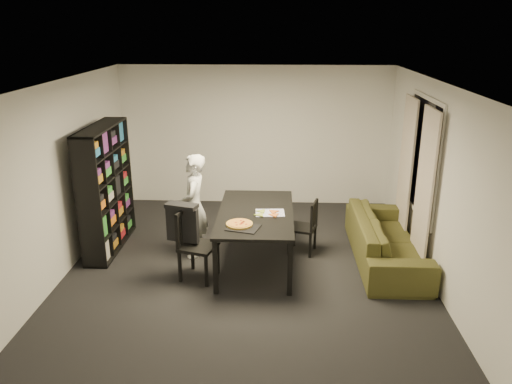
{
  "coord_description": "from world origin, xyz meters",
  "views": [
    {
      "loc": [
        0.41,
        -6.39,
        3.31
      ],
      "look_at": [
        0.12,
        0.25,
        1.05
      ],
      "focal_mm": 35.0,
      "sensor_mm": 36.0,
      "label": 1
    }
  ],
  "objects_px": {
    "person": "(194,206)",
    "sofa": "(386,239)",
    "baking_tray": "(243,228)",
    "pepperoni_pizza": "(239,224)",
    "chair_right": "(308,224)",
    "chair_left": "(192,239)",
    "dining_table": "(256,217)",
    "bookshelf": "(106,189)"
  },
  "relations": [
    {
      "from": "dining_table",
      "to": "person",
      "type": "bearing_deg",
      "value": 165.23
    },
    {
      "from": "chair_left",
      "to": "sofa",
      "type": "height_order",
      "value": "chair_left"
    },
    {
      "from": "bookshelf",
      "to": "dining_table",
      "type": "xyz_separation_m",
      "value": [
        2.27,
        -0.45,
        -0.23
      ]
    },
    {
      "from": "bookshelf",
      "to": "pepperoni_pizza",
      "type": "xyz_separation_m",
      "value": [
        2.08,
        -0.96,
        -0.14
      ]
    },
    {
      "from": "dining_table",
      "to": "chair_right",
      "type": "bearing_deg",
      "value": 26.35
    },
    {
      "from": "person",
      "to": "chair_right",
      "type": "bearing_deg",
      "value": 93.7
    },
    {
      "from": "person",
      "to": "baking_tray",
      "type": "relative_size",
      "value": 3.86
    },
    {
      "from": "bookshelf",
      "to": "pepperoni_pizza",
      "type": "height_order",
      "value": "bookshelf"
    },
    {
      "from": "chair_left",
      "to": "pepperoni_pizza",
      "type": "distance_m",
      "value": 0.7
    },
    {
      "from": "bookshelf",
      "to": "chair_left",
      "type": "bearing_deg",
      "value": -32.12
    },
    {
      "from": "chair_right",
      "to": "pepperoni_pizza",
      "type": "height_order",
      "value": "pepperoni_pizza"
    },
    {
      "from": "chair_right",
      "to": "sofa",
      "type": "xyz_separation_m",
      "value": [
        1.13,
        -0.21,
        -0.14
      ]
    },
    {
      "from": "dining_table",
      "to": "chair_right",
      "type": "xyz_separation_m",
      "value": [
        0.76,
        0.38,
        -0.25
      ]
    },
    {
      "from": "sofa",
      "to": "chair_right",
      "type": "bearing_deg",
      "value": 79.51
    },
    {
      "from": "bookshelf",
      "to": "pepperoni_pizza",
      "type": "distance_m",
      "value": 2.29
    },
    {
      "from": "dining_table",
      "to": "baking_tray",
      "type": "height_order",
      "value": "baking_tray"
    },
    {
      "from": "chair_right",
      "to": "baking_tray",
      "type": "height_order",
      "value": "chair_right"
    },
    {
      "from": "bookshelf",
      "to": "chair_left",
      "type": "xyz_separation_m",
      "value": [
        1.43,
        -0.9,
        -0.4
      ]
    },
    {
      "from": "baking_tray",
      "to": "person",
      "type": "bearing_deg",
      "value": 133.27
    },
    {
      "from": "person",
      "to": "sofa",
      "type": "height_order",
      "value": "person"
    },
    {
      "from": "person",
      "to": "baking_tray",
      "type": "height_order",
      "value": "person"
    },
    {
      "from": "chair_left",
      "to": "pepperoni_pizza",
      "type": "height_order",
      "value": "chair_left"
    },
    {
      "from": "chair_right",
      "to": "pepperoni_pizza",
      "type": "distance_m",
      "value": 1.35
    },
    {
      "from": "chair_right",
      "to": "pepperoni_pizza",
      "type": "relative_size",
      "value": 2.35
    },
    {
      "from": "chair_right",
      "to": "person",
      "type": "bearing_deg",
      "value": -68.97
    },
    {
      "from": "sofa",
      "to": "dining_table",
      "type": "bearing_deg",
      "value": 95.03
    },
    {
      "from": "chair_left",
      "to": "baking_tray",
      "type": "relative_size",
      "value": 2.43
    },
    {
      "from": "dining_table",
      "to": "chair_left",
      "type": "distance_m",
      "value": 0.97
    },
    {
      "from": "chair_left",
      "to": "dining_table",
      "type": "bearing_deg",
      "value": -45.16
    },
    {
      "from": "dining_table",
      "to": "chair_left",
      "type": "height_order",
      "value": "chair_left"
    },
    {
      "from": "bookshelf",
      "to": "sofa",
      "type": "height_order",
      "value": "bookshelf"
    },
    {
      "from": "bookshelf",
      "to": "dining_table",
      "type": "distance_m",
      "value": 2.33
    },
    {
      "from": "baking_tray",
      "to": "pepperoni_pizza",
      "type": "height_order",
      "value": "pepperoni_pizza"
    },
    {
      "from": "baking_tray",
      "to": "pepperoni_pizza",
      "type": "distance_m",
      "value": 0.09
    },
    {
      "from": "chair_left",
      "to": "person",
      "type": "xyz_separation_m",
      "value": [
        -0.08,
        0.69,
        0.22
      ]
    },
    {
      "from": "chair_right",
      "to": "chair_left",
      "type": "bearing_deg",
      "value": -46.18
    },
    {
      "from": "person",
      "to": "baking_tray",
      "type": "xyz_separation_m",
      "value": [
        0.78,
        -0.83,
        0.02
      ]
    },
    {
      "from": "chair_left",
      "to": "baking_tray",
      "type": "xyz_separation_m",
      "value": [
        0.7,
        -0.13,
        0.24
      ]
    },
    {
      "from": "chair_left",
      "to": "baking_tray",
      "type": "distance_m",
      "value": 0.75
    },
    {
      "from": "bookshelf",
      "to": "chair_right",
      "type": "height_order",
      "value": "bookshelf"
    },
    {
      "from": "baking_tray",
      "to": "sofa",
      "type": "height_order",
      "value": "baking_tray"
    },
    {
      "from": "chair_left",
      "to": "sofa",
      "type": "relative_size",
      "value": 0.43
    }
  ]
}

